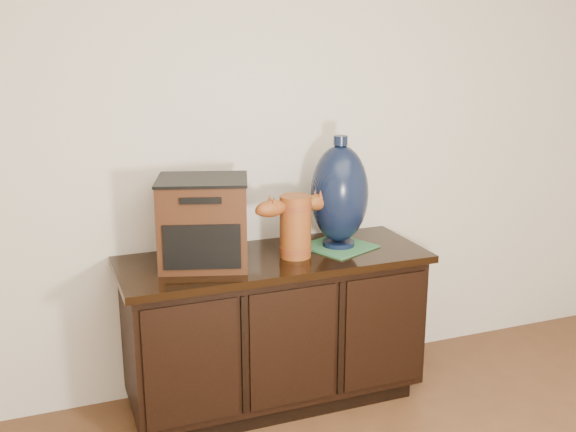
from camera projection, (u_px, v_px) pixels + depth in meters
name	position (u px, v px, depth m)	size (l,w,h in m)	color
sideboard	(274.00, 328.00, 3.27)	(1.46, 0.56, 0.75)	black
terracotta_vessel	(295.00, 223.00, 3.13)	(0.42, 0.17, 0.29)	brown
tv_radio	(203.00, 222.00, 3.01)	(0.47, 0.42, 0.40)	#371B0D
green_mat	(338.00, 246.00, 3.31)	(0.29, 0.29, 0.01)	#2E673D
lamp_base	(339.00, 194.00, 3.24)	(0.37, 0.37, 0.54)	black
spray_can	(238.00, 232.00, 3.21)	(0.07, 0.07, 0.20)	#550E19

